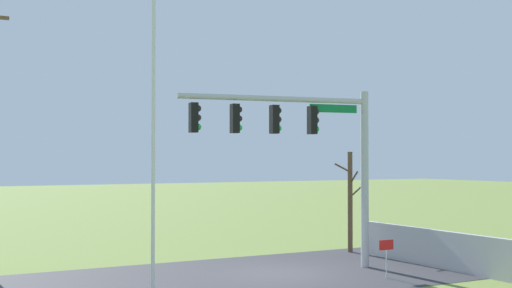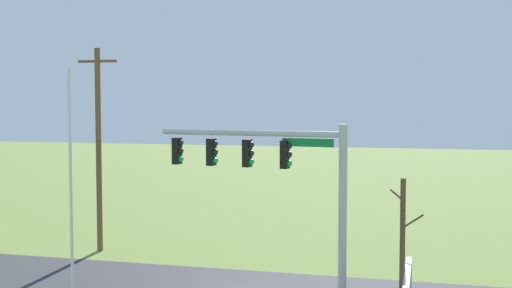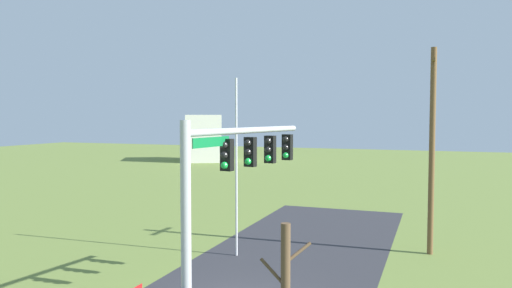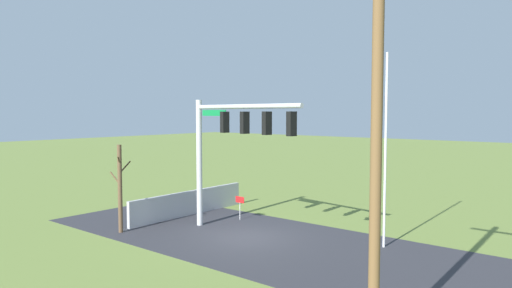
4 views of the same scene
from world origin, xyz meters
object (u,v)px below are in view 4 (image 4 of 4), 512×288
signal_mast (228,136)px  open_sign (240,203)px  utility_pole (376,144)px  bare_tree (120,188)px  flagpole (385,151)px

signal_mast → open_sign: bearing=-59.1°
utility_pole → open_sign: (11.20, -8.10, -3.94)m
bare_tree → signal_mast: bearing=-144.1°
signal_mast → bare_tree: signal_mast is taller
signal_mast → flagpole: 6.87m
utility_pole → bare_tree: size_ratio=2.29×
signal_mast → flagpole: bearing=-158.4°
flagpole → utility_pole: bearing=112.4°
signal_mast → open_sign: 4.58m
flagpole → utility_pole: utility_pole is taller
flagpole → utility_pole: (-3.36, 8.17, 0.86)m
utility_pole → open_sign: size_ratio=7.68×
signal_mast → utility_pole: bearing=149.9°
flagpole → open_sign: flagpole is taller
flagpole → bare_tree: flagpole is taller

